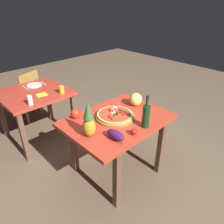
{
  "coord_description": "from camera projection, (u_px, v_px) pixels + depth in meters",
  "views": [
    {
      "loc": [
        -1.41,
        -1.4,
        1.93
      ],
      "look_at": [
        0.0,
        0.09,
        0.8
      ],
      "focal_mm": 33.89,
      "sensor_mm": 36.0,
      "label": 1
    }
  ],
  "objects": [
    {
      "name": "ground_plane",
      "position": [
        117.0,
        170.0,
        2.67
      ],
      "size": [
        10.0,
        10.0,
        0.0
      ],
      "primitive_type": "plane",
      "color": "brown"
    },
    {
      "name": "display_table",
      "position": [
        117.0,
        127.0,
        2.36
      ],
      "size": [
        1.13,
        0.82,
        0.75
      ],
      "color": "brown",
      "rests_on": "ground_plane"
    },
    {
      "name": "background_table",
      "position": [
        35.0,
        99.0,
        3.01
      ],
      "size": [
        0.9,
        0.87,
        0.75
      ],
      "color": "brown",
      "rests_on": "ground_plane"
    },
    {
      "name": "dining_chair",
      "position": [
        27.0,
        93.0,
        3.59
      ],
      "size": [
        0.52,
        0.52,
        0.85
      ],
      "rotation": [
        0.0,
        0.0,
        3.51
      ],
      "color": "olive",
      "rests_on": "ground_plane"
    },
    {
      "name": "pizza_board",
      "position": [
        115.0,
        117.0,
        2.32
      ],
      "size": [
        0.43,
        0.43,
        0.02
      ],
      "primitive_type": "cylinder",
      "color": "olive",
      "rests_on": "display_table"
    },
    {
      "name": "pizza",
      "position": [
        115.0,
        114.0,
        2.31
      ],
      "size": [
        0.4,
        0.4,
        0.06
      ],
      "color": "#E6A665",
      "rests_on": "pizza_board"
    },
    {
      "name": "wine_bottle",
      "position": [
        146.0,
        116.0,
        2.1
      ],
      "size": [
        0.08,
        0.08,
        0.35
      ],
      "color": "#173719",
      "rests_on": "display_table"
    },
    {
      "name": "pineapple_left",
      "position": [
        89.0,
        121.0,
        1.95
      ],
      "size": [
        0.13,
        0.13,
        0.36
      ],
      "color": "#B88E24",
      "rests_on": "display_table"
    },
    {
      "name": "melon",
      "position": [
        136.0,
        99.0,
        2.56
      ],
      "size": [
        0.16,
        0.16,
        0.16
      ],
      "primitive_type": "sphere",
      "color": "#E2D461",
      "rests_on": "display_table"
    },
    {
      "name": "bell_pepper",
      "position": [
        75.0,
        114.0,
        2.3
      ],
      "size": [
        0.1,
        0.1,
        0.11
      ],
      "primitive_type": "ellipsoid",
      "color": "red",
      "rests_on": "display_table"
    },
    {
      "name": "eggplant",
      "position": [
        115.0,
        135.0,
        1.96
      ],
      "size": [
        0.1,
        0.2,
        0.09
      ],
      "primitive_type": "ellipsoid",
      "rotation": [
        0.0,
        0.0,
        1.62
      ],
      "color": "#421649",
      "rests_on": "display_table"
    },
    {
      "name": "tomato_near_board",
      "position": [
        94.0,
        125.0,
        2.14
      ],
      "size": [
        0.07,
        0.07,
        0.07
      ],
      "primitive_type": "sphere",
      "color": "red",
      "rests_on": "display_table"
    },
    {
      "name": "tomato_beside_pepper",
      "position": [
        134.0,
        132.0,
        2.03
      ],
      "size": [
        0.06,
        0.06,
        0.06
      ],
      "primitive_type": "sphere",
      "color": "red",
      "rests_on": "display_table"
    },
    {
      "name": "drinking_glass_juice",
      "position": [
        62.0,
        90.0,
        2.9
      ],
      "size": [
        0.07,
        0.07,
        0.1
      ],
      "primitive_type": "cylinder",
      "color": "gold",
      "rests_on": "background_table"
    },
    {
      "name": "drinking_glass_water",
      "position": [
        30.0,
        100.0,
        2.58
      ],
      "size": [
        0.06,
        0.06,
        0.12
      ],
      "primitive_type": "cylinder",
      "color": "silver",
      "rests_on": "background_table"
    },
    {
      "name": "dinner_plate",
      "position": [
        34.0,
        85.0,
        3.15
      ],
      "size": [
        0.22,
        0.22,
        0.02
      ],
      "primitive_type": "cylinder",
      "color": "white",
      "rests_on": "background_table"
    },
    {
      "name": "fork_utensil",
      "position": [
        25.0,
        88.0,
        3.07
      ],
      "size": [
        0.02,
        0.18,
        0.01
      ],
      "primitive_type": "cube",
      "rotation": [
        0.0,
        0.0,
        -0.01
      ],
      "color": "silver",
      "rests_on": "background_table"
    },
    {
      "name": "knife_utensil",
      "position": [
        43.0,
        83.0,
        3.24
      ],
      "size": [
        0.03,
        0.18,
        0.01
      ],
      "primitive_type": "cube",
      "rotation": [
        0.0,
        0.0,
        -0.05
      ],
      "color": "silver",
      "rests_on": "background_table"
    },
    {
      "name": "napkin_folded",
      "position": [
        42.0,
        95.0,
        2.86
      ],
      "size": [
        0.16,
        0.14,
        0.01
      ],
      "primitive_type": "cube",
      "rotation": [
        0.0,
        0.0,
        -0.17
      ],
      "color": "yellow",
      "rests_on": "background_table"
    }
  ]
}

